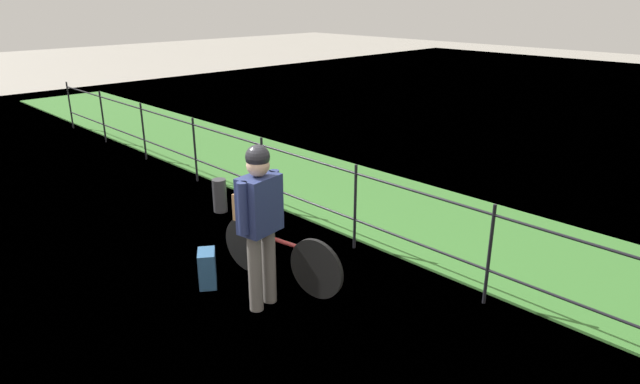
# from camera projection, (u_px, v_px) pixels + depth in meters

# --- Properties ---
(ground_plane) EXTENTS (60.00, 60.00, 0.00)m
(ground_plane) POSITION_uv_depth(u_px,v_px,m) (203.00, 315.00, 5.36)
(ground_plane) COLOR gray
(grass_strip) EXTENTS (27.00, 2.40, 0.03)m
(grass_strip) POSITION_uv_depth(u_px,v_px,m) (420.00, 217.00, 7.69)
(grass_strip) COLOR #38702D
(grass_strip) RESTS_ON ground
(harbor_water) EXTENTS (30.00, 30.00, 0.00)m
(harbor_water) POSITION_uv_depth(u_px,v_px,m) (608.00, 133.00, 12.37)
(harbor_water) COLOR #60849E
(harbor_water) RESTS_ON ground
(iron_fence) EXTENTS (18.04, 0.04, 1.08)m
(iron_fence) POSITION_uv_depth(u_px,v_px,m) (355.00, 201.00, 6.58)
(iron_fence) COLOR black
(iron_fence) RESTS_ON ground
(bicycle_main) EXTENTS (1.61, 0.32, 0.65)m
(bicycle_main) POSITION_uv_depth(u_px,v_px,m) (279.00, 254.00, 5.86)
(bicycle_main) COLOR black
(bicycle_main) RESTS_ON ground
(wooden_crate) EXTENTS (0.42, 0.33, 0.30)m
(wooden_crate) POSITION_uv_depth(u_px,v_px,m) (254.00, 208.00, 5.90)
(wooden_crate) COLOR olive
(wooden_crate) RESTS_ON bicycle_main
(terrier_dog) EXTENTS (0.32, 0.18, 0.18)m
(terrier_dog) POSITION_uv_depth(u_px,v_px,m) (255.00, 188.00, 5.81)
(terrier_dog) COLOR silver
(terrier_dog) RESTS_ON wooden_crate
(cyclist_person) EXTENTS (0.32, 0.53, 1.68)m
(cyclist_person) POSITION_uv_depth(u_px,v_px,m) (260.00, 214.00, 5.21)
(cyclist_person) COLOR slate
(cyclist_person) RESTS_ON ground
(backpack_on_paving) EXTENTS (0.33, 0.31, 0.40)m
(backpack_on_paving) POSITION_uv_depth(u_px,v_px,m) (207.00, 268.00, 5.86)
(backpack_on_paving) COLOR #28517A
(backpack_on_paving) RESTS_ON ground
(mooring_bollard) EXTENTS (0.20, 0.20, 0.49)m
(mooring_bollard) POSITION_uv_depth(u_px,v_px,m) (220.00, 195.00, 7.86)
(mooring_bollard) COLOR #38383D
(mooring_bollard) RESTS_ON ground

